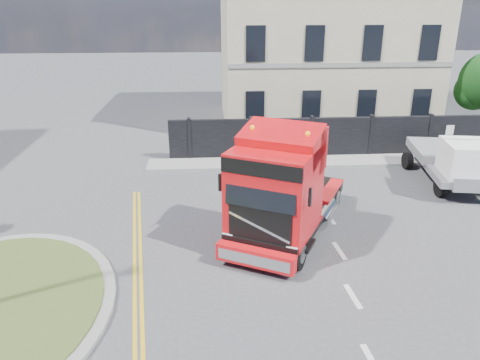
{
  "coord_description": "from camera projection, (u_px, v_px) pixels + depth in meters",
  "views": [
    {
      "loc": [
        -1.07,
        -13.07,
        7.38
      ],
      "look_at": [
        -0.06,
        1.36,
        1.8
      ],
      "focal_mm": 35.0,
      "sensor_mm": 36.0,
      "label": 1
    }
  ],
  "objects": [
    {
      "name": "ground",
      "position": [
        245.0,
        248.0,
        14.89
      ],
      "size": [
        120.0,
        120.0,
        0.0
      ],
      "primitive_type": "plane",
      "color": "#424244",
      "rests_on": "ground"
    },
    {
      "name": "hoarding_fence",
      "position": [
        361.0,
        137.0,
        23.33
      ],
      "size": [
        18.8,
        0.25,
        2.0
      ],
      "color": "black",
      "rests_on": "ground"
    },
    {
      "name": "georgian_building",
      "position": [
        322.0,
        28.0,
        28.56
      ],
      "size": [
        12.3,
        10.3,
        12.8
      ],
      "color": "beige",
      "rests_on": "ground"
    },
    {
      "name": "pavement_far",
      "position": [
        354.0,
        161.0,
        22.79
      ],
      "size": [
        20.0,
        1.6,
        0.12
      ],
      "primitive_type": "cube",
      "color": "gray",
      "rests_on": "ground"
    },
    {
      "name": "truck",
      "position": [
        281.0,
        193.0,
        14.71
      ],
      "size": [
        5.03,
        6.71,
        3.8
      ],
      "rotation": [
        0.0,
        0.0,
        -0.48
      ],
      "color": "black",
      "rests_on": "ground"
    },
    {
      "name": "flatbed_pickup",
      "position": [
        462.0,
        162.0,
        19.04
      ],
      "size": [
        2.99,
        5.64,
        2.22
      ],
      "rotation": [
        0.0,
        0.0,
        -0.17
      ],
      "color": "slate",
      "rests_on": "ground"
    }
  ]
}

